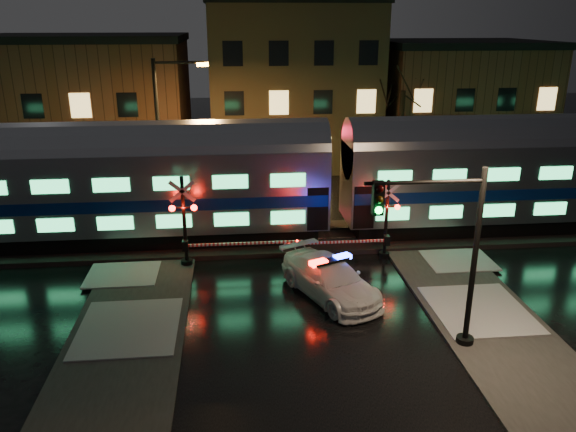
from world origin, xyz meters
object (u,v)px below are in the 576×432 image
Objects in this scene: police_car at (330,279)px; crossing_signal_right at (379,228)px; crossing_signal_left at (193,231)px; streetlight at (164,130)px; traffic_light at (446,257)px.

police_car is 1.05× the size of crossing_signal_right.
police_car is at bearing -31.50° from crossing_signal_left.
crossing_signal_right is 12.59m from streetlight.
traffic_light is (2.99, -4.06, 2.57)m from police_car.
crossing_signal_left reaches higher than police_car.
streetlight reaches higher than traffic_light.
streetlight is (-7.29, 10.10, 4.23)m from police_car.
streetlight is at bearing 146.40° from crossing_signal_right.
streetlight is (-1.73, 6.69, 3.25)m from crossing_signal_left.
traffic_light is 17.57m from streetlight.
traffic_light is (8.55, -7.47, 1.60)m from crossing_signal_left.
streetlight reaches higher than crossing_signal_left.
crossing_signal_left is 11.46m from traffic_light.
crossing_signal_left is at bearing 124.24° from police_car.
traffic_light is at bearing -77.87° from police_car.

